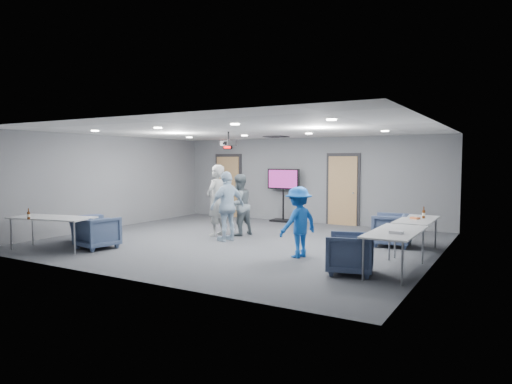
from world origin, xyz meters
The scene contains 28 objects.
floor centered at (0.00, 0.00, 0.00)m, with size 9.00×9.00×0.00m, color #3A3D42.
ceiling centered at (0.00, 0.00, 2.70)m, with size 9.00×9.00×0.00m, color silver.
wall_back centered at (0.00, 4.00, 1.35)m, with size 9.00×0.02×2.70m, color slate.
wall_front centered at (0.00, -4.00, 1.35)m, with size 9.00×0.02×2.70m, color slate.
wall_left centered at (-4.50, 0.00, 1.35)m, with size 0.02×8.00×2.70m, color slate.
wall_right centered at (4.50, 0.00, 1.35)m, with size 0.02×8.00×2.70m, color slate.
door_left centered at (-3.00, 3.95, 1.07)m, with size 1.06×0.17×2.24m.
door_right centered at (1.20, 3.95, 1.07)m, with size 1.06×0.17×2.24m.
exit_sign centered at (-3.00, 3.93, 2.45)m, with size 0.32×0.08×0.16m.
hvac_diffuser centered at (-0.50, 2.80, 2.69)m, with size 0.60×0.60×0.03m, color black.
downlights centered at (0.00, 0.00, 2.68)m, with size 6.18×3.78×0.02m.
person_a centered at (-0.98, 0.36, 0.93)m, with size 0.68×0.45×1.86m, color #989B98.
person_b centered at (-0.51, 0.72, 0.81)m, with size 0.78×0.61×1.61m, color slate.
person_c centered at (-0.31, -0.11, 0.86)m, with size 1.00×0.42×1.71m, color #A9C2D9.
person_d centered at (1.99, -0.96, 0.72)m, with size 0.93×0.54×1.44m, color #1B55B2.
chair_right_a centered at (3.35, 1.21, 0.38)m, with size 0.81×0.83×0.76m, color #3A4865.
chair_right_c centered at (3.35, -1.76, 0.36)m, with size 0.76×0.79×0.71m, color #394562.
chair_front_a centered at (-2.30, -2.40, 0.37)m, with size 0.78×0.80×0.73m, color #3D4C69.
chair_front_b centered at (-3.09, -2.00, 0.31)m, with size 0.96×0.84×0.62m, color #3E486B.
table_right_a centered at (4.00, 0.69, 0.68)m, with size 0.70×1.68×0.73m.
table_right_b centered at (4.00, -1.21, 0.69)m, with size 0.79×1.90×0.73m.
table_front_left centered at (-3.05, -3.00, 0.69)m, with size 1.98×1.14×0.73m.
bottle_front centered at (-3.10, -3.52, 0.82)m, with size 0.06×0.06×0.24m.
bottle_right centered at (4.10, 0.89, 0.82)m, with size 0.07×0.07×0.26m.
snack_box centered at (3.96, 0.68, 0.75)m, with size 0.18×0.12×0.04m, color #CB6232.
wrapper centered at (4.08, -1.51, 0.76)m, with size 0.23×0.15×0.05m, color silver.
tv_stand centered at (-0.73, 3.75, 0.97)m, with size 1.11×0.53×1.71m.
projector centered at (-0.42, 0.09, 2.41)m, with size 0.40×0.38×0.35m.
Camera 1 is at (5.89, -9.38, 1.98)m, focal length 32.00 mm.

